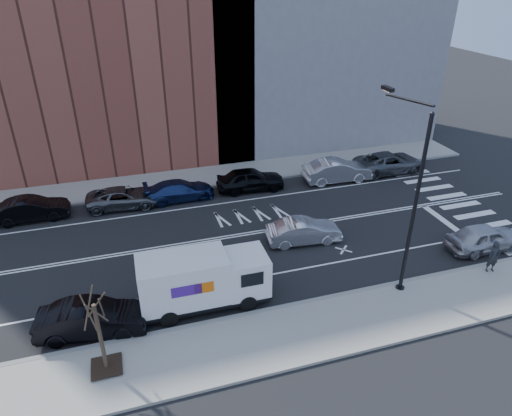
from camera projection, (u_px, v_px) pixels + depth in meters
ground at (227, 237)px, 27.08m from camera, size 120.00×120.00×0.00m
sidewalk_near at (276, 338)px, 19.63m from camera, size 44.00×3.60×0.15m
sidewalk_far at (199, 178)px, 34.46m from camera, size 44.00×3.60×0.15m
curb_near at (263, 311)px, 21.14m from camera, size 44.00×0.25×0.17m
curb_far at (203, 187)px, 32.94m from camera, size 44.00×0.25×0.17m
crosswalk at (453, 201)px, 31.26m from camera, size 3.00×14.00×0.01m
road_markings at (227, 237)px, 27.08m from camera, size 40.00×8.60×0.01m
bldg_brick at (63, 16)px, 32.95m from camera, size 26.00×10.00×22.00m
streetlight at (410, 194)px, 20.69m from camera, size 0.44×4.02×9.34m
street_tree at (102, 343)px, 17.49m from camera, size 1.20×1.20×3.75m
fedex_van at (203, 280)px, 21.02m from camera, size 6.11×2.24×2.78m
far_parked_b at (31, 209)px, 28.62m from camera, size 4.53×1.64×1.48m
far_parked_c at (123, 198)px, 30.21m from camera, size 4.91×2.53×1.33m
far_parked_d at (179, 190)px, 31.14m from camera, size 4.79×2.10×1.37m
far_parked_e at (251, 179)px, 32.41m from camera, size 4.89×2.19×1.63m
far_parked_f at (337, 171)px, 33.75m from camera, size 5.13×1.96×1.67m
far_parked_g at (389, 163)px, 35.28m from camera, size 5.59×2.64×1.54m
driving_sedan at (304, 231)px, 26.31m from camera, size 4.42×1.89×1.42m
near_parked_rear_a at (92, 319)px, 19.71m from camera, size 4.83×2.25×1.53m
near_parked_front at (485, 238)px, 25.58m from camera, size 4.53×1.89×1.53m
pedestrian at (494, 257)px, 23.45m from camera, size 0.69×0.50×1.76m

